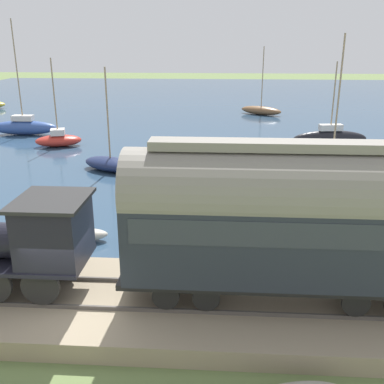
{
  "coord_description": "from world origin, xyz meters",
  "views": [
    {
      "loc": [
        -10.68,
        -4.05,
        7.74
      ],
      "look_at": [
        7.82,
        -2.83,
        1.41
      ],
      "focal_mm": 42.0,
      "sensor_mm": 36.0,
      "label": 1
    }
  ],
  "objects": [
    {
      "name": "passenger_coach",
      "position": [
        0.71,
        -5.74,
        3.23
      ],
      "size": [
        2.23,
        8.89,
        4.59
      ],
      "color": "black",
      "rests_on": "rail_embankment"
    },
    {
      "name": "steam_locomotive",
      "position": [
        0.71,
        1.73,
        2.31
      ],
      "size": [
        2.16,
        5.54,
        3.1
      ],
      "color": "black",
      "rests_on": "rail_embankment"
    },
    {
      "name": "sailboat_brown",
      "position": [
        38.21,
        -8.28,
        0.49
      ],
      "size": [
        3.64,
        4.73,
        7.03
      ],
      "rotation": [
        0.0,
        0.0,
        -0.55
      ],
      "color": "brown",
      "rests_on": "harbor_water"
    },
    {
      "name": "rail_embankment",
      "position": [
        0.71,
        0.0,
        0.28
      ],
      "size": [
        4.7,
        56.0,
        0.68
      ],
      "color": "gray",
      "rests_on": "ground"
    },
    {
      "name": "harbor_water",
      "position": [
        43.36,
        0.0,
        0.0
      ],
      "size": [
        80.0,
        80.0,
        0.01
      ],
      "color": "#2D4760",
      "rests_on": "ground"
    },
    {
      "name": "sailboat_blue",
      "position": [
        26.07,
        12.68,
        0.7
      ],
      "size": [
        1.58,
        5.73,
        9.28
      ],
      "rotation": [
        0.0,
        0.0,
        0.03
      ],
      "color": "#335199",
      "rests_on": "harbor_water"
    },
    {
      "name": "sailboat_white",
      "position": [
        15.01,
        -10.51,
        0.82
      ],
      "size": [
        3.88,
        5.32,
        8.04
      ],
      "rotation": [
        0.0,
        0.0,
        0.48
      ],
      "color": "white",
      "rests_on": "harbor_water"
    },
    {
      "name": "rowboat_off_pier",
      "position": [
        5.42,
        1.8,
        0.29
      ],
      "size": [
        1.22,
        2.86,
        0.56
      ],
      "rotation": [
        0.0,
        0.0,
        0.15
      ],
      "color": "#B7B2A3",
      "rests_on": "harbor_water"
    },
    {
      "name": "sailboat_black",
      "position": [
        22.89,
        -12.15,
        0.73
      ],
      "size": [
        1.82,
        5.74,
        6.24
      ],
      "rotation": [
        0.0,
        0.0,
        0.14
      ],
      "color": "black",
      "rests_on": "harbor_water"
    },
    {
      "name": "sailboat_navy",
      "position": [
        15.72,
        2.74,
        0.45
      ],
      "size": [
        3.32,
        4.22,
        6.22
      ],
      "rotation": [
        0.0,
        0.0,
        -0.49
      ],
      "color": "#192347",
      "rests_on": "harbor_water"
    },
    {
      "name": "rowboat_far_out",
      "position": [
        10.2,
        -4.21,
        0.29
      ],
      "size": [
        2.71,
        2.31,
        0.56
      ],
      "rotation": [
        0.0,
        0.0,
        -0.97
      ],
      "color": "silver",
      "rests_on": "harbor_water"
    },
    {
      "name": "ground_plane",
      "position": [
        0.0,
        0.0,
        0.0
      ],
      "size": [
        200.0,
        200.0,
        0.0
      ],
      "primitive_type": "plane",
      "color": "#607542"
    },
    {
      "name": "sailboat_red",
      "position": [
        22.01,
        8.25,
        0.53
      ],
      "size": [
        2.58,
        3.74,
        6.47
      ],
      "rotation": [
        0.0,
        0.0,
        0.29
      ],
      "color": "#B72D23",
      "rests_on": "harbor_water"
    },
    {
      "name": "rowboat_near_shore",
      "position": [
        8.56,
        -8.95,
        0.17
      ],
      "size": [
        2.51,
        2.23,
        0.32
      ],
      "rotation": [
        0.0,
        0.0,
        0.92
      ],
      "color": "silver",
      "rests_on": "harbor_water"
    }
  ]
}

